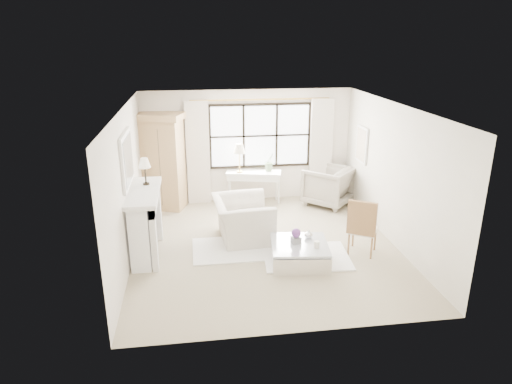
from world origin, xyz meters
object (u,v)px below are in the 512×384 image
club_armchair (243,219)px  coffee_table (299,254)px  armoire (161,161)px  console_table (254,187)px

club_armchair → coffee_table: size_ratio=1.14×
armoire → club_armchair: size_ratio=1.76×
club_armchair → armoire: bearing=35.7°
coffee_table → armoire: bearing=135.5°
armoire → console_table: bearing=16.9°
armoire → coffee_table: bearing=-33.7°
armoire → club_armchair: 2.72m
armoire → coffee_table: size_ratio=2.01×
armoire → club_armchair: bearing=-32.6°
console_table → coffee_table: 3.21m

